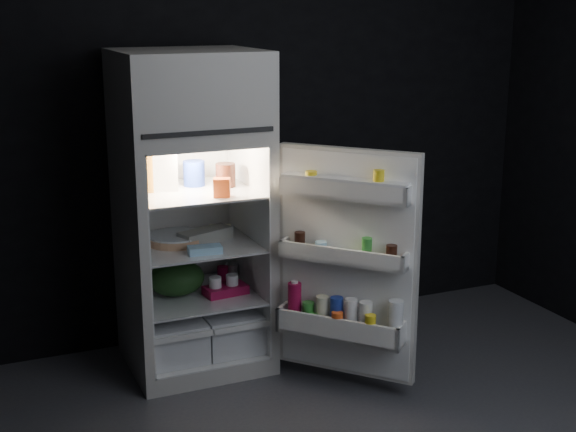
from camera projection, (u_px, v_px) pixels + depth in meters
name	position (u px, v px, depth m)	size (l,w,h in m)	color
wall_back	(239.00, 117.00, 4.84)	(4.00, 0.00, 2.70)	black
refrigerator	(190.00, 201.00, 4.43)	(0.76, 0.71, 1.78)	beige
fridge_door	(346.00, 268.00, 4.16)	(0.62, 0.66, 1.22)	beige
milk_jug	(164.00, 168.00, 4.36)	(0.14, 0.14, 0.24)	white
mayo_jar	(194.00, 173.00, 4.47)	(0.12, 0.12, 0.14)	navy
jam_jar	(226.00, 175.00, 4.45)	(0.11, 0.11, 0.13)	black
amber_bottle	(149.00, 172.00, 4.32)	(0.08, 0.08, 0.22)	#B8721D
small_carton	(222.00, 188.00, 4.21)	(0.09, 0.07, 0.10)	#E7521B
egg_carton	(205.00, 236.00, 4.46)	(0.31, 0.12, 0.07)	gray
pie	(176.00, 239.00, 4.45)	(0.32, 0.32, 0.04)	tan
flat_package	(205.00, 250.00, 4.26)	(0.18, 0.09, 0.04)	#9CD2F2
wrapped_pkg	(220.00, 230.00, 4.61)	(0.13, 0.11, 0.05)	beige
produce_bag	(177.00, 278.00, 4.49)	(0.32, 0.27, 0.20)	#193815
yogurt_tray	(226.00, 290.00, 4.51)	(0.24, 0.13, 0.05)	maroon
small_can_red	(223.00, 274.00, 4.73)	(0.06, 0.06, 0.09)	maroon
small_can_silver	(232.00, 271.00, 4.77)	(0.07, 0.07, 0.09)	silver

